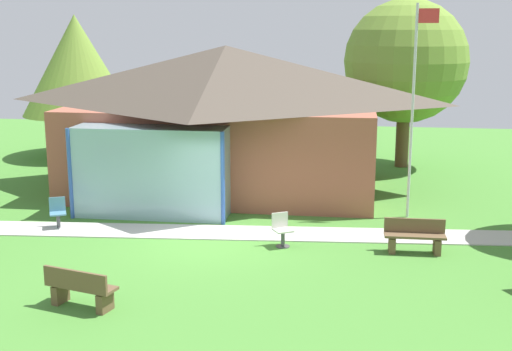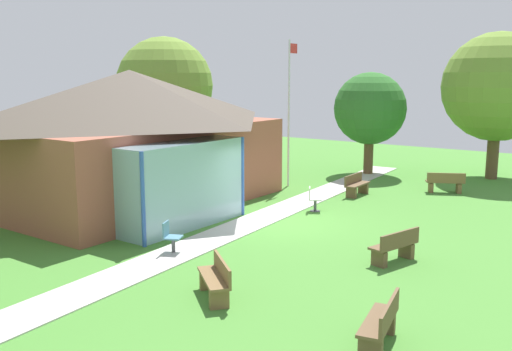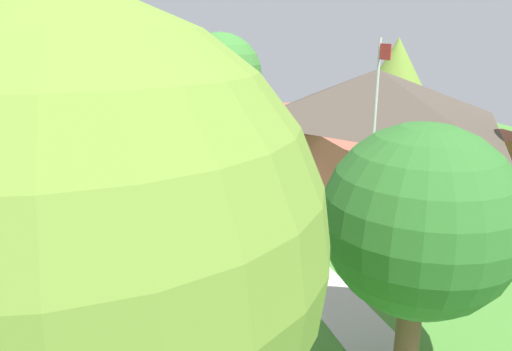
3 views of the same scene
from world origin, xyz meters
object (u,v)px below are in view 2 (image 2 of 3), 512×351
at_px(bench_mid_right, 356,185).
at_px(patio_chair_lawn_spare, 313,200).
at_px(bench_front_left, 381,324).
at_px(bench_lawn_far_right, 445,183).
at_px(bench_mid_left, 216,280).
at_px(tree_behind_pavilion_right, 165,86).
at_px(tree_east_hedge, 370,109).
at_px(tree_far_east, 498,87).
at_px(patio_chair_west, 171,238).
at_px(pavilion, 133,135).
at_px(bench_front_center, 395,247).
at_px(flagpole, 289,107).

relative_size(bench_mid_right, patio_chair_lawn_spare, 1.75).
xyz_separation_m(bench_front_left, bench_lawn_far_right, (13.94, 3.30, 0.00)).
xyz_separation_m(bench_mid_left, tree_behind_pavilion_right, (11.77, 13.09, 3.79)).
bearing_deg(tree_east_hedge, bench_mid_right, -160.23).
relative_size(bench_mid_right, tree_behind_pavilion_right, 0.23).
bearing_deg(tree_far_east, patio_chair_west, 166.17).
distance_m(bench_front_left, tree_far_east, 19.00).
height_order(tree_east_hedge, tree_far_east, tree_far_east).
height_order(patio_chair_lawn_spare, tree_far_east, tree_far_east).
height_order(pavilion, bench_mid_left, pavilion).
xyz_separation_m(pavilion, bench_front_center, (-0.91, -10.61, -2.14)).
distance_m(bench_mid_right, patio_chair_west, 9.72).
height_order(pavilion, bench_front_left, pavilion).
xyz_separation_m(bench_front_center, tree_behind_pavilion_right, (7.29, 15.28, 3.79)).
height_order(bench_mid_right, bench_front_center, same).
distance_m(bench_front_center, tree_behind_pavilion_right, 17.35).
xyz_separation_m(pavilion, patio_chair_west, (-3.69, -5.45, -2.13)).
bearing_deg(bench_front_left, pavilion, 54.55).
height_order(pavilion, tree_east_hedge, pavilion).
relative_size(bench_mid_left, bench_lawn_far_right, 0.95).
xyz_separation_m(patio_chair_west, tree_behind_pavilion_right, (10.08, 10.12, 3.77)).
bearing_deg(patio_chair_lawn_spare, tree_behind_pavilion_right, -139.23).
bearing_deg(tree_behind_pavilion_right, bench_mid_right, -92.04).
height_order(bench_mid_left, tree_far_east, tree_far_east).
relative_size(pavilion, bench_mid_right, 7.34).
bearing_deg(patio_chair_lawn_spare, tree_east_hedge, 161.62).
relative_size(bench_mid_right, tree_east_hedge, 0.31).
distance_m(patio_chair_west, tree_east_hedge, 14.89).
xyz_separation_m(flagpole, bench_mid_right, (-0.11, -3.26, -2.98)).
relative_size(flagpole, bench_mid_left, 4.26).
height_order(bench_lawn_far_right, patio_chair_lawn_spare, patio_chair_lawn_spare).
bearing_deg(bench_lawn_far_right, bench_front_center, -107.39).
bearing_deg(pavilion, tree_behind_pavilion_right, 36.17).
relative_size(flagpole, tree_far_east, 0.93).
bearing_deg(tree_east_hedge, tree_far_east, -67.35).
xyz_separation_m(bench_mid_right, bench_mid_left, (-11.38, -2.25, 0.00)).
bearing_deg(tree_far_east, bench_lawn_far_right, 171.12).
distance_m(bench_mid_right, tree_behind_pavilion_right, 11.49).
bearing_deg(bench_lawn_far_right, tree_behind_pavilion_right, 161.40).
distance_m(tree_east_hedge, tree_far_east, 5.70).
bearing_deg(tree_far_east, bench_mid_left, 176.43).
bearing_deg(bench_front_left, flagpole, 27.25).
distance_m(flagpole, bench_mid_right, 4.42).
xyz_separation_m(bench_front_left, bench_mid_left, (-0.01, 3.75, 0.00)).
bearing_deg(flagpole, tree_far_east, -43.75).
relative_size(bench_front_left, bench_mid_right, 1.03).
bearing_deg(bench_mid_right, bench_front_left, 26.92).
bearing_deg(bench_mid_left, bench_front_center, -77.53).
bearing_deg(patio_chair_west, tree_behind_pavilion_right, -160.50).
distance_m(bench_front_center, tree_east_hedge, 13.62).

